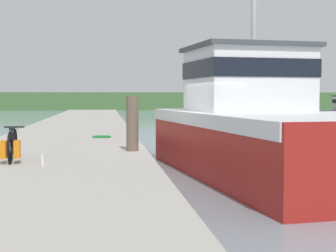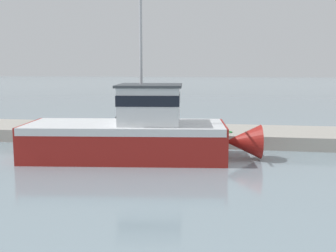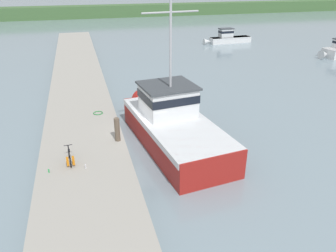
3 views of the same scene
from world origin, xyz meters
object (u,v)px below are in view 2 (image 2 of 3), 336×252
fishing_boat_main (136,131)px  bicycle_touring (126,120)px  mooring_post (145,120)px  water_bottle_by_bike (120,121)px  water_bottle_on_curb (111,125)px

fishing_boat_main → bicycle_touring: bearing=-167.7°
mooring_post → fishing_boat_main: bearing=5.2°
fishing_boat_main → water_bottle_by_bike: (-7.16, -2.84, -0.51)m
fishing_boat_main → water_bottle_on_curb: 6.15m
fishing_boat_main → bicycle_touring: 6.50m
fishing_boat_main → water_bottle_on_curb: (-5.38, -2.94, -0.48)m
fishing_boat_main → mooring_post: size_ratio=8.03×
bicycle_touring → mooring_post: mooring_post is taller
water_bottle_by_bike → mooring_post: bearing=34.0°
fishing_boat_main → mooring_post: fishing_boat_main is taller
fishing_boat_main → water_bottle_by_bike: 7.72m
mooring_post → bicycle_touring: bearing=-145.4°
water_bottle_by_bike → water_bottle_on_curb: (1.78, -0.11, 0.03)m
bicycle_touring → water_bottle_by_bike: 1.25m
fishing_boat_main → water_bottle_on_curb: size_ratio=46.21×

